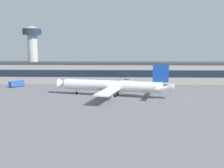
# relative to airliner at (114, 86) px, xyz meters

# --- Properties ---
(ground_plane) EXTENTS (600.00, 600.00, 0.00)m
(ground_plane) POSITION_rel_airliner_xyz_m (1.85, -3.34, -4.77)
(ground_plane) COLOR slate
(terminal_building) EXTENTS (190.11, 20.23, 13.10)m
(terminal_building) POSITION_rel_airliner_xyz_m (1.85, 48.46, 1.80)
(terminal_building) COLOR #9E9993
(terminal_building) RESTS_ON ground_plane
(airliner) EXTENTS (53.51, 46.33, 14.92)m
(airliner) POSITION_rel_airliner_xyz_m (0.00, 0.00, 0.00)
(airliner) COLOR white
(airliner) RESTS_ON ground_plane
(control_tower) EXTENTS (12.16, 12.16, 36.62)m
(control_tower) POSITION_rel_airliner_xyz_m (-55.63, 52.45, 17.78)
(control_tower) COLOR #B7B7B2
(control_tower) RESTS_ON ground_plane
(fuel_truck) EXTENTS (7.14, 8.47, 3.35)m
(fuel_truck) POSITION_rel_airliner_xyz_m (-56.02, 25.73, -2.89)
(fuel_truck) COLOR #2651A5
(fuel_truck) RESTS_ON ground_plane
(catering_truck) EXTENTS (5.51, 7.61, 4.15)m
(catering_truck) POSITION_rel_airliner_xyz_m (8.17, 30.95, -2.48)
(catering_truck) COLOR gray
(catering_truck) RESTS_ON ground_plane
(crew_van) EXTENTS (5.34, 5.11, 2.55)m
(crew_van) POSITION_rel_airliner_xyz_m (-7.67, 26.81, -3.31)
(crew_van) COLOR red
(crew_van) RESTS_ON ground_plane
(belt_loader) EXTENTS (4.92, 6.55, 1.95)m
(belt_loader) POSITION_rel_airliner_xyz_m (30.67, 28.09, -3.62)
(belt_loader) COLOR white
(belt_loader) RESTS_ON ground_plane
(baggage_tug) EXTENTS (3.82, 4.06, 1.85)m
(baggage_tug) POSITION_rel_airliner_xyz_m (16.94, 33.07, -3.69)
(baggage_tug) COLOR gray
(baggage_tug) RESTS_ON ground_plane
(traffic_cone_0) EXTENTS (0.49, 0.49, 0.62)m
(traffic_cone_0) POSITION_rel_airliner_xyz_m (28.99, -17.11, -4.46)
(traffic_cone_0) COLOR #F2590C
(traffic_cone_0) RESTS_ON ground_plane
(traffic_cone_1) EXTENTS (0.45, 0.45, 0.56)m
(traffic_cone_1) POSITION_rel_airliner_xyz_m (4.12, -6.38, -4.49)
(traffic_cone_1) COLOR #F2590C
(traffic_cone_1) RESTS_ON ground_plane
(traffic_cone_2) EXTENTS (0.55, 0.55, 0.69)m
(traffic_cone_2) POSITION_rel_airliner_xyz_m (-25.35, -14.64, -4.43)
(traffic_cone_2) COLOR #F2590C
(traffic_cone_2) RESTS_ON ground_plane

